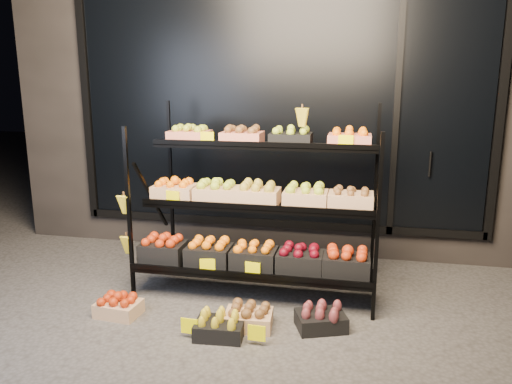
% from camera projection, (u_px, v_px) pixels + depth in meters
% --- Properties ---
extents(ground, '(24.00, 24.00, 0.00)m').
position_uv_depth(ground, '(242.00, 318.00, 4.01)').
color(ground, '#514F4C').
rests_on(ground, ground).
extents(building, '(6.00, 2.08, 3.50)m').
position_uv_depth(building, '(291.00, 89.00, 6.09)').
color(building, '#2D2826').
rests_on(building, ground).
extents(display_rack, '(2.18, 1.02, 1.74)m').
position_uv_depth(display_rack, '(257.00, 205.00, 4.41)').
color(display_rack, black).
rests_on(display_rack, ground).
extents(tag_floor_a, '(0.13, 0.01, 0.12)m').
position_uv_depth(tag_floor_a, '(189.00, 331.00, 3.68)').
color(tag_floor_a, '#FFF300').
rests_on(tag_floor_a, ground).
extents(tag_floor_b, '(0.13, 0.01, 0.12)m').
position_uv_depth(tag_floor_b, '(257.00, 338.00, 3.58)').
color(tag_floor_b, '#FFF300').
rests_on(tag_floor_b, ground).
extents(floor_crate_left, '(0.36, 0.28, 0.18)m').
position_uv_depth(floor_crate_left, '(119.00, 306.00, 4.04)').
color(floor_crate_left, tan).
rests_on(floor_crate_left, ground).
extents(floor_crate_midleft, '(0.38, 0.29, 0.19)m').
position_uv_depth(floor_crate_midleft, '(220.00, 326.00, 3.70)').
color(floor_crate_midleft, black).
rests_on(floor_crate_midleft, ground).
extents(floor_crate_midright, '(0.38, 0.29, 0.19)m').
position_uv_depth(floor_crate_midright, '(249.00, 317.00, 3.84)').
color(floor_crate_midright, tan).
rests_on(floor_crate_midright, ground).
extents(floor_crate_right, '(0.44, 0.38, 0.19)m').
position_uv_depth(floor_crate_right, '(321.00, 318.00, 3.82)').
color(floor_crate_right, black).
rests_on(floor_crate_right, ground).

